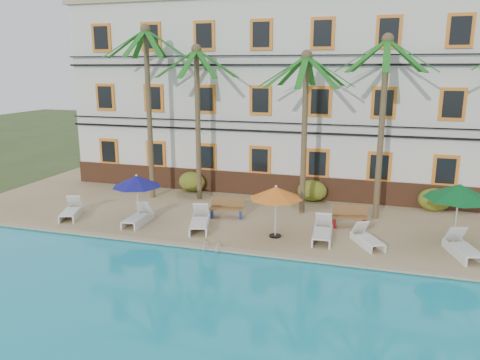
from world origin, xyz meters
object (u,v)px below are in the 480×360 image
(palm_b, at_px, (197,102))
(bench_right, at_px, (349,216))
(lounger_d, at_px, (322,232))
(lounger_f, at_px, (463,248))
(lounger_b, at_px, (138,217))
(pool_ladder, at_px, (213,250))
(lounger_a, at_px, (72,211))
(lounger_c, at_px, (200,221))
(palm_d, at_px, (383,103))
(lounger_e, at_px, (367,238))
(palm_c, at_px, (305,110))
(palm_a, at_px, (148,90))
(umbrella_blue, at_px, (137,181))
(umbrella_red, at_px, (276,193))
(umbrella_green, at_px, (459,192))
(bench_left, at_px, (226,207))

(palm_b, distance_m, bench_right, 9.21)
(lounger_d, xyz_separation_m, lounger_f, (5.05, -0.20, -0.00))
(lounger_b, xyz_separation_m, lounger_f, (12.98, 0.16, 0.01))
(lounger_f, height_order, pool_ladder, lounger_f)
(lounger_a, distance_m, lounger_c, 6.18)
(lounger_c, xyz_separation_m, lounger_d, (5.11, 0.22, -0.01))
(palm_d, bearing_deg, lounger_e, -94.26)
(palm_c, bearing_deg, lounger_b, -151.33)
(palm_b, xyz_separation_m, bench_right, (7.73, -2.20, -4.51))
(palm_c, relative_size, lounger_d, 3.61)
(palm_d, height_order, lounger_a, palm_d)
(palm_a, relative_size, palm_b, 1.12)
(lounger_e, relative_size, lounger_f, 0.86)
(umbrella_blue, height_order, lounger_f, umbrella_blue)
(palm_a, xyz_separation_m, umbrella_red, (7.43, -3.91, -3.70))
(bench_right, bearing_deg, palm_b, 164.09)
(umbrella_blue, bearing_deg, palm_a, 108.13)
(lounger_e, xyz_separation_m, bench_right, (-0.81, 2.00, 0.20))
(palm_a, height_order, lounger_c, palm_a)
(palm_c, distance_m, umbrella_green, 7.24)
(umbrella_red, distance_m, bench_right, 3.73)
(umbrella_green, bearing_deg, palm_d, 136.18)
(palm_a, bearing_deg, lounger_c, -42.83)
(palm_a, distance_m, lounger_b, 6.73)
(palm_b, bearing_deg, lounger_f, -19.77)
(lounger_f, relative_size, pool_ladder, 2.81)
(palm_b, xyz_separation_m, palm_d, (8.79, -0.74, 0.16))
(lounger_c, height_order, lounger_e, lounger_c)
(palm_d, relative_size, bench_right, 5.10)
(umbrella_blue, distance_m, bench_left, 4.13)
(palm_c, bearing_deg, lounger_f, -28.19)
(lounger_d, height_order, bench_right, lounger_d)
(palm_c, height_order, umbrella_green, palm_c)
(umbrella_green, height_order, lounger_e, umbrella_green)
(palm_d, relative_size, lounger_b, 4.23)
(lounger_d, bearing_deg, palm_d, 59.46)
(umbrella_blue, bearing_deg, palm_c, 26.82)
(palm_b, height_order, lounger_f, palm_b)
(bench_left, relative_size, pool_ladder, 2.10)
(palm_a, xyz_separation_m, lounger_e, (10.99, -3.78, -5.25))
(palm_a, height_order, lounger_a, palm_a)
(lounger_c, bearing_deg, lounger_a, -178.08)
(lounger_f, distance_m, bench_right, 4.65)
(lounger_a, xyz_separation_m, lounger_b, (3.36, 0.06, -0.00))
(lounger_b, bearing_deg, lounger_d, 2.60)
(umbrella_green, relative_size, lounger_b, 1.34)
(palm_a, bearing_deg, bench_right, -9.92)
(bench_right, height_order, pool_ladder, bench_right)
(umbrella_red, relative_size, lounger_a, 1.06)
(lounger_d, xyz_separation_m, pool_ladder, (-3.78, -2.31, -0.31))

